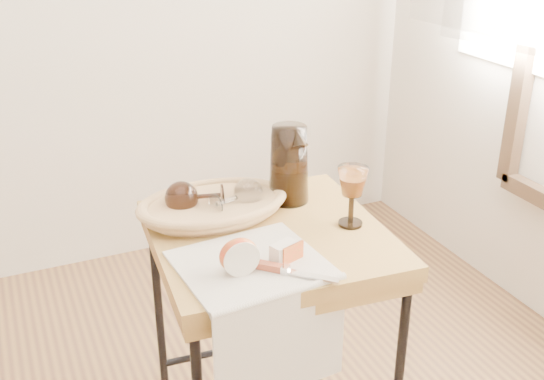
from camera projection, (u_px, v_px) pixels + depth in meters
name	position (u px, v px, depth m)	size (l,w,h in m)	color
side_table	(269.00, 348.00, 1.77)	(0.57, 0.57, 0.72)	brown
tea_towel	(251.00, 264.00, 1.47)	(0.32, 0.29, 0.01)	white
bread_basket	(213.00, 208.00, 1.68)	(0.35, 0.24, 0.05)	#A57B47
goblet_lying_a	(199.00, 197.00, 1.67)	(0.14, 0.09, 0.09)	#341D14
goblet_lying_b	(235.00, 198.00, 1.68)	(0.13, 0.08, 0.08)	white
pitcher	(289.00, 164.00, 1.74)	(0.15, 0.23, 0.25)	black
wine_goblet	(352.00, 196.00, 1.62)	(0.08, 0.08, 0.16)	white
apple_half	(238.00, 255.00, 1.42)	(0.09, 0.05, 0.08)	red
apple_wedge	(284.00, 252.00, 1.47)	(0.06, 0.03, 0.04)	silver
table_knife	(289.00, 270.00, 1.42)	(0.21, 0.02, 0.02)	silver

